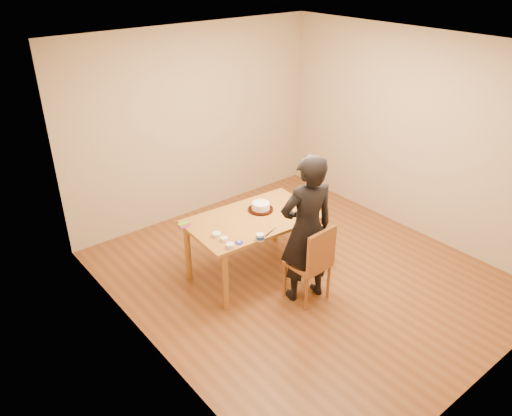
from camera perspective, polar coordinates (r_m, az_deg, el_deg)
room_shell at (r=5.75m, az=3.43°, el=4.99°), size 4.00×4.50×2.70m
dining_table at (r=5.85m, az=-0.31°, el=-1.30°), size 1.59×1.01×0.04m
dining_chair at (r=5.59m, az=5.92°, el=-6.33°), size 0.42×0.42×0.04m
cake_plate at (r=6.00m, az=0.54°, el=-0.16°), size 0.30×0.30×0.02m
cake at (r=5.98m, az=0.54°, el=0.23°), size 0.22×0.22×0.07m
frosting_dome at (r=5.95m, az=0.54°, el=0.63°), size 0.21×0.21×0.03m
frosting_tub at (r=5.38m, az=0.47°, el=-3.35°), size 0.09×0.09×0.08m
frosting_lid at (r=5.36m, az=-1.97°, el=-3.96°), size 0.09×0.09×0.01m
frosting_dollop at (r=5.35m, az=-1.97°, el=-3.85°), size 0.04×0.04×0.02m
ramekin_green at (r=5.28m, az=-2.94°, el=-4.30°), size 0.09×0.09×0.04m
ramekin_yellow at (r=5.48m, az=-4.51°, el=-3.06°), size 0.09×0.09×0.04m
ramekin_multi at (r=5.40m, az=-3.66°, el=-3.56°), size 0.08×0.08×0.04m
candy_box_pink at (r=5.72m, az=-8.22°, el=-1.96°), size 0.15×0.09×0.02m
candy_box_green at (r=5.71m, az=-8.30°, el=-1.79°), size 0.12×0.07×0.02m
spatula at (r=5.52m, az=1.48°, el=-2.93°), size 0.14×0.06×0.01m
person at (r=5.40m, az=5.80°, el=-2.47°), size 0.72×0.57×1.73m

